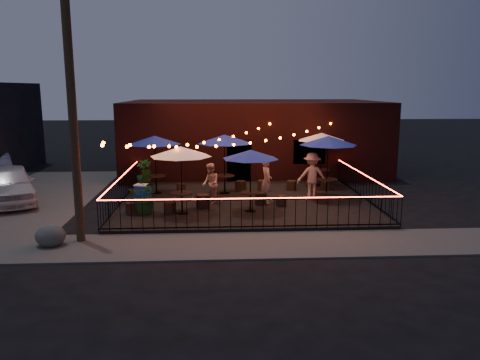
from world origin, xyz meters
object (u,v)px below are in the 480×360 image
object	(u,v)px
utility_pole	(72,113)
boulder	(50,236)
cafe_table_3	(224,140)
cooler	(143,194)
cafe_table_5	(322,138)
cafe_table_2	(251,155)
cafe_table_1	(155,141)
cafe_table_4	(328,141)
cafe_table_0	(181,153)

from	to	relation	value
utility_pole	boulder	distance (m)	3.76
cafe_table_3	cooler	size ratio (longest dim) A/B	3.53
cafe_table_5	boulder	world-z (taller)	cafe_table_5
cafe_table_2	cafe_table_1	bearing A→B (deg)	139.63
cafe_table_4	cooler	bearing A→B (deg)	-175.65
cafe_table_5	utility_pole	bearing A→B (deg)	-141.19
cooler	boulder	bearing A→B (deg)	-98.40
cafe_table_5	boulder	distance (m)	12.85
cafe_table_5	cafe_table_4	bearing A→B (deg)	-97.00
cafe_table_0	cafe_table_1	size ratio (longest dim) A/B	0.98
cafe_table_1	cafe_table_2	xyz separation A→B (m)	(3.91, -3.32, -0.19)
cafe_table_2	cooler	xyz separation A→B (m)	(-4.21, 1.39, -1.73)
utility_pole	cafe_table_2	world-z (taller)	utility_pole
cafe_table_2	boulder	size ratio (longest dim) A/B	2.93
boulder	cooler	bearing A→B (deg)	66.08
cafe_table_2	boulder	xyz separation A→B (m)	(-6.29, -3.28, -1.93)
cafe_table_3	cooler	xyz separation A→B (m)	(-3.32, -1.71, -1.97)
cafe_table_2	cafe_table_5	bearing A→B (deg)	50.92
utility_pole	cafe_table_3	distance (m)	7.68
cafe_table_2	cafe_table_0	bearing A→B (deg)	-176.67
cafe_table_2	cooler	size ratio (longest dim) A/B	3.32
cafe_table_5	cooler	distance (m)	8.71
utility_pole	cafe_table_5	world-z (taller)	utility_pole
utility_pole	cafe_table_2	size ratio (longest dim) A/B	3.05
cafe_table_4	boulder	distance (m)	11.21
cafe_table_0	boulder	xyz separation A→B (m)	(-3.74, -3.14, -2.07)
utility_pole	cooler	bearing A→B (deg)	72.99
cafe_table_3	cafe_table_1	bearing A→B (deg)	175.76
cafe_table_1	cooler	size ratio (longest dim) A/B	3.21
utility_pole	cafe_table_3	xyz separation A→B (m)	(4.62, 5.96, -1.48)
boulder	cafe_table_3	bearing A→B (deg)	49.80
cafe_table_0	cafe_table_5	size ratio (longest dim) A/B	0.94
utility_pole	cafe_table_0	size ratio (longest dim) A/B	3.22
cafe_table_1	cafe_table_0	bearing A→B (deg)	-68.58
cafe_table_4	cafe_table_5	world-z (taller)	cafe_table_4
cafe_table_2	boulder	world-z (taller)	cafe_table_2
cafe_table_1	boulder	xyz separation A→B (m)	(-2.37, -6.61, -2.12)
utility_pole	cafe_table_1	xyz separation A→B (m)	(1.60, 6.18, -1.53)
cafe_table_3	cooler	bearing A→B (deg)	-152.78
cooler	cafe_table_4	bearing A→B (deg)	19.87
cafe_table_2	cooler	distance (m)	4.76
cafe_table_4	cafe_table_2	bearing A→B (deg)	-149.72
cafe_table_3	utility_pole	bearing A→B (deg)	-127.80
cafe_table_1	cafe_table_3	world-z (taller)	cafe_table_3
cafe_table_3	cafe_table_4	distance (m)	4.41
cafe_table_0	cafe_table_3	world-z (taller)	cafe_table_3
cooler	boulder	world-z (taller)	cooler
utility_pole	cooler	world-z (taller)	utility_pole
cafe_table_4	cafe_table_1	bearing A→B (deg)	169.46
cafe_table_1	boulder	distance (m)	7.34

